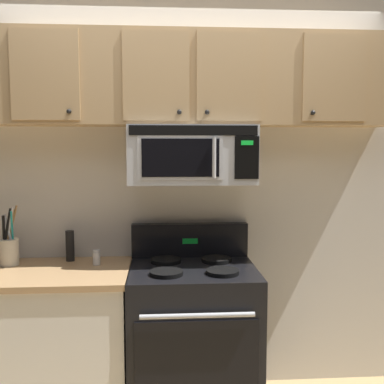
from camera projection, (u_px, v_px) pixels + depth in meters
The scene contains 8 objects.
back_wall at pixel (189, 187), 3.05m from camera, with size 5.20×0.10×2.70m, color silver.
stove_range at pixel (193, 337), 2.77m from camera, with size 0.76×0.69×1.12m.
over_range_microwave at pixel (191, 154), 2.78m from camera, with size 0.76×0.43×0.35m.
upper_cabinets at pixel (191, 80), 2.76m from camera, with size 2.50×0.36×0.55m.
counter_segment at pixel (53, 343), 2.72m from camera, with size 0.93×0.65×0.90m.
utensil_crock_cream at pixel (9, 248), 2.78m from camera, with size 0.12×0.12×0.37m.
salt_shaker at pixel (96, 257), 2.79m from camera, with size 0.05×0.05×0.09m.
pepper_mill at pixel (70, 246), 2.88m from camera, with size 0.05×0.05×0.19m, color black.
Camera 1 is at (-0.19, -2.24, 1.63)m, focal length 42.61 mm.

